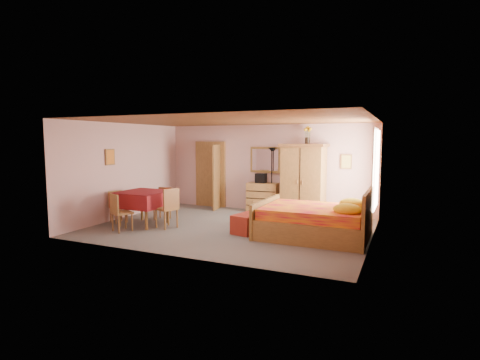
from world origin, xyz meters
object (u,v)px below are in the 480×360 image
at_px(wall_mirror, 265,160).
at_px(sunflower_vase, 308,135).
at_px(chair_north, 162,204).
at_px(chair_south, 122,212).
at_px(bed, 314,212).
at_px(dining_table, 144,208).
at_px(stereo, 261,178).
at_px(chest_of_drawers, 263,197).
at_px(chair_east, 167,208).
at_px(wardrobe, 303,180).
at_px(floor_lamp, 272,180).
at_px(bench, 255,221).
at_px(chair_west, 118,207).

bearing_deg(wall_mirror, sunflower_vase, -4.28).
bearing_deg(chair_north, chair_south, 80.80).
xyz_separation_m(bed, dining_table, (-4.20, -0.56, -0.12)).
bearing_deg(sunflower_vase, stereo, -179.28).
bearing_deg(bed, chest_of_drawers, 131.91).
height_order(sunflower_vase, chair_east, sunflower_vase).
bearing_deg(chest_of_drawers, wardrobe, -8.16).
xyz_separation_m(sunflower_vase, chair_east, (-2.74, -2.92, -1.79)).
distance_m(chest_of_drawers, stereo, 0.58).
bearing_deg(chair_north, bed, 171.28).
xyz_separation_m(chest_of_drawers, dining_table, (-2.14, -2.87, -0.01)).
bearing_deg(stereo, chair_south, -120.41).
height_order(floor_lamp, bed, floor_lamp).
bearing_deg(bench, chair_south, -154.93).
distance_m(bench, chair_east, 2.18).
relative_size(sunflower_vase, chair_north, 0.57).
xyz_separation_m(bench, chair_north, (-2.76, 0.16, 0.21)).
relative_size(stereo, sunflower_vase, 0.62).
bearing_deg(chair_south, sunflower_vase, 69.32).
relative_size(chair_north, chair_east, 0.87).
xyz_separation_m(wall_mirror, floor_lamp, (0.24, -0.10, -0.59)).
bearing_deg(chair_west, chair_east, 113.07).
bearing_deg(wall_mirror, chair_south, -115.02).
relative_size(chest_of_drawers, chair_north, 1.07).
distance_m(wardrobe, bed, 2.41).
bearing_deg(chair_west, dining_table, 116.79).
distance_m(chair_south, chair_north, 1.49).
xyz_separation_m(wardrobe, sunflower_vase, (0.08, 0.09, 1.26)).
distance_m(wall_mirror, wardrobe, 1.39).
xyz_separation_m(chair_south, chair_east, (0.76, 0.71, 0.04)).
xyz_separation_m(wall_mirror, chair_east, (-1.42, -3.12, -1.06)).
bearing_deg(chest_of_drawers, chair_south, -125.15).
distance_m(bed, dining_table, 4.24).
bearing_deg(stereo, sunflower_vase, 0.72).
distance_m(wardrobe, sunflower_vase, 1.27).
relative_size(wall_mirror, floor_lamp, 0.52).
height_order(wardrobe, chair_north, wardrobe).
distance_m(wardrobe, chair_south, 4.96).
distance_m(floor_lamp, chair_south, 4.47).
relative_size(bench, chair_north, 1.53).
height_order(floor_lamp, chair_south, floor_lamp).
height_order(wardrobe, bed, wardrobe).
bearing_deg(dining_table, chair_west, -175.60).
xyz_separation_m(wall_mirror, chair_south, (-2.17, -3.83, -1.10)).
relative_size(wardrobe, bed, 0.86).
bearing_deg(bench, bed, -0.41).
xyz_separation_m(sunflower_vase, bench, (-0.67, -2.30, -2.06)).
bearing_deg(bed, chair_south, -162.68).
xyz_separation_m(wall_mirror, wardrobe, (1.25, -0.30, -0.53)).
xyz_separation_m(floor_lamp, dining_table, (-2.38, -2.98, -0.53)).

